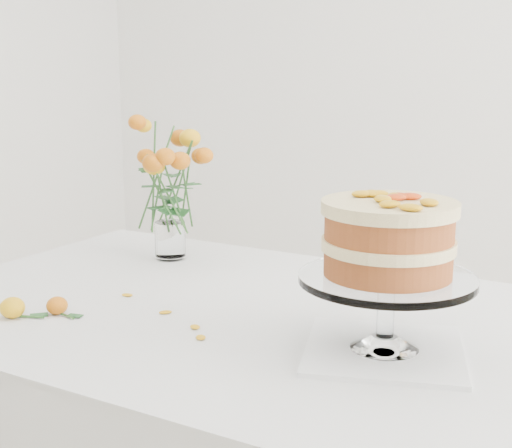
{
  "coord_description": "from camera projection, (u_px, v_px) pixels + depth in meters",
  "views": [
    {
      "loc": [
        0.72,
        -1.19,
        1.23
      ],
      "look_at": [
        -0.02,
        0.09,
        0.92
      ],
      "focal_mm": 50.0,
      "sensor_mm": 36.0,
      "label": 1
    }
  ],
  "objects": [
    {
      "name": "table",
      "position": [
        242.0,
        346.0,
        1.48
      ],
      "size": [
        1.43,
        0.93,
        0.76
      ],
      "color": "tan",
      "rests_on": "ground"
    },
    {
      "name": "loose_rose_near",
      "position": [
        13.0,
        308.0,
        1.41
      ],
      "size": [
        0.09,
        0.05,
        0.04
      ],
      "rotation": [
        0.0,
        0.0,
        0.39
      ],
      "color": "#F4A315",
      "rests_on": "table"
    },
    {
      "name": "napkin",
      "position": [
        384.0,
        350.0,
        1.24
      ],
      "size": [
        0.34,
        0.34,
        0.01
      ],
      "primitive_type": "cube",
      "rotation": [
        0.0,
        0.0,
        0.32
      ],
      "color": "white",
      "rests_on": "table"
    },
    {
      "name": "stray_petal_b",
      "position": [
        195.0,
        327.0,
        1.35
      ],
      "size": [
        0.03,
        0.02,
        0.0
      ],
      "primitive_type": "ellipsoid",
      "color": "orange",
      "rests_on": "table"
    },
    {
      "name": "loose_rose_far",
      "position": [
        57.0,
        306.0,
        1.43
      ],
      "size": [
        0.08,
        0.04,
        0.04
      ],
      "rotation": [
        0.0,
        0.0,
        -0.19
      ],
      "color": "#C15509",
      "rests_on": "table"
    },
    {
      "name": "stray_petal_d",
      "position": [
        127.0,
        295.0,
        1.54
      ],
      "size": [
        0.03,
        0.02,
        0.0
      ],
      "primitive_type": "ellipsoid",
      "color": "orange",
      "rests_on": "table"
    },
    {
      "name": "stray_petal_c",
      "position": [
        201.0,
        338.0,
        1.3
      ],
      "size": [
        0.03,
        0.02,
        0.0
      ],
      "primitive_type": "ellipsoid",
      "color": "orange",
      "rests_on": "table"
    },
    {
      "name": "cake_stand",
      "position": [
        388.0,
        246.0,
        1.2
      ],
      "size": [
        0.3,
        0.3,
        0.27
      ],
      "rotation": [
        0.0,
        0.0,
        0.32
      ],
      "color": "white",
      "rests_on": "napkin"
    },
    {
      "name": "rose_vase",
      "position": [
        168.0,
        171.0,
        1.8
      ],
      "size": [
        0.31,
        0.31,
        0.39
      ],
      "rotation": [
        0.0,
        0.0,
        -0.25
      ],
      "color": "white",
      "rests_on": "table"
    },
    {
      "name": "stray_petal_a",
      "position": [
        165.0,
        312.0,
        1.43
      ],
      "size": [
        0.03,
        0.02,
        0.0
      ],
      "primitive_type": "ellipsoid",
      "color": "orange",
      "rests_on": "table"
    }
  ]
}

